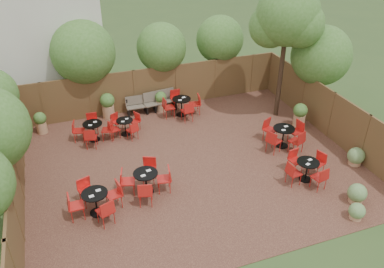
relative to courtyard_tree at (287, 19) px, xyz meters
name	(u,v)px	position (x,y,z in m)	size (l,w,h in m)	color
ground	(193,164)	(-4.91, -2.34, -4.39)	(80.00, 80.00, 0.00)	#354F23
courtyard_paving	(193,164)	(-4.91, -2.34, -4.38)	(12.00, 10.00, 0.02)	#3C2118
fence_back	(156,88)	(-4.91, 2.66, -3.39)	(12.00, 0.08, 2.00)	brown
fence_left	(17,175)	(-10.91, -2.34, -3.39)	(0.08, 10.00, 2.00)	brown
fence_right	(331,115)	(1.09, -2.34, -3.39)	(0.08, 10.00, 2.00)	brown
neighbour_building	(40,15)	(-9.41, 5.66, -0.39)	(5.00, 4.00, 8.00)	beige
overhang_foliage	(135,72)	(-6.25, 0.66, -1.65)	(15.71, 10.65, 2.79)	#3A6721
courtyard_tree	(287,19)	(0.00, 0.00, 0.00)	(2.74, 2.64, 5.86)	black
park_bench_left	(141,104)	(-5.76, 2.28, -3.94)	(1.38, 0.47, 0.85)	brown
park_bench_right	(160,101)	(-4.87, 2.29, -3.89)	(1.56, 0.66, 0.94)	brown
bistro_tables	(180,147)	(-5.21, -1.75, -3.91)	(9.30, 7.74, 0.96)	black
planters	(160,110)	(-5.17, 1.22, -3.79)	(11.06, 4.27, 1.18)	#AE7F57
low_shrubs	(356,181)	(-0.15, -5.62, -4.06)	(2.50, 2.99, 0.68)	#AE7F57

